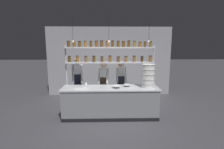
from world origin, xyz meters
name	(u,v)px	position (x,y,z in m)	size (l,w,h in m)	color
ground_plane	(110,117)	(0.00, 0.00, 0.00)	(40.00, 40.00, 0.00)	#3D3D42
back_wall	(109,62)	(0.00, 2.44, 1.45)	(5.27, 0.12, 2.91)	#939399
prep_counter	(110,102)	(0.00, 0.00, 0.46)	(2.87, 0.76, 0.92)	gray
spice_shelf_unit	(110,55)	(-0.01, 0.33, 1.86)	(2.76, 0.28, 2.31)	#B7BABF
chef_left	(78,79)	(-1.10, 0.80, 1.01)	(0.39, 0.32, 1.74)	black
chef_center	(104,82)	(-0.21, 0.68, 0.92)	(0.40, 0.32, 1.61)	black
chef_right	(121,81)	(0.38, 0.82, 0.93)	(0.38, 0.30, 1.62)	black
container_stack	(148,76)	(1.11, -0.05, 1.27)	(0.39, 0.39, 0.70)	white
cutting_board	(81,89)	(-0.83, -0.21, 0.93)	(0.40, 0.26, 0.02)	silver
prep_bowl_near_left	(116,87)	(0.18, -0.08, 0.96)	(0.26, 0.26, 0.07)	silver
prep_bowl_center_front	(127,86)	(0.51, 0.09, 0.95)	(0.22, 0.22, 0.06)	white
serving_cup_front	(86,84)	(-0.75, 0.26, 0.97)	(0.08, 0.08, 0.09)	silver
pendant_light_row	(110,41)	(0.00, 0.00, 2.29)	(2.22, 0.07, 0.63)	black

